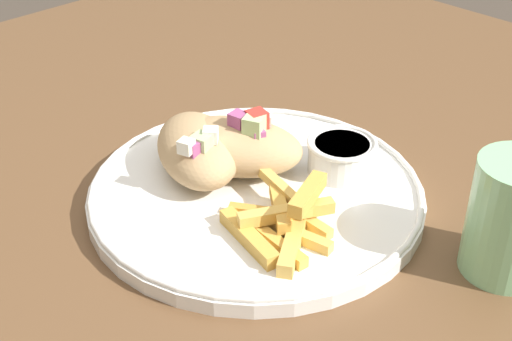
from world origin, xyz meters
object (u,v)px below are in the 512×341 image
fries_pile (283,221)px  water_glass (511,223)px  plate (256,192)px  pita_sandwich_near (198,149)px  pita_sandwich_far (233,145)px  sauce_ramekin (341,154)px

fries_pile → water_glass: water_glass is taller
plate → pita_sandwich_near: bearing=-162.4°
plate → pita_sandwich_far: bearing=166.9°
pita_sandwich_near → fries_pile: size_ratio=1.28×
plate → fries_pile: bearing=-25.8°
sauce_ramekin → water_glass: size_ratio=0.67×
pita_sandwich_near → water_glass: bearing=47.6°
water_glass → plate: bearing=-159.8°
pita_sandwich_far → fries_pile: pita_sandwich_far is taller
plate → fries_pile: 0.07m
pita_sandwich_near → fries_pile: bearing=22.6°
pita_sandwich_near → sauce_ramekin: bearing=74.2°
plate → sauce_ramekin: size_ratio=4.62×
plate → pita_sandwich_near: pita_sandwich_near is taller
pita_sandwich_far → water_glass: water_glass is taller
pita_sandwich_far → fries_pile: 0.11m
pita_sandwich_near → water_glass: size_ratio=1.43×
sauce_ramekin → water_glass: (0.18, -0.00, 0.01)m
plate → fries_pile: size_ratio=2.76×
plate → pita_sandwich_near: (-0.06, -0.02, 0.03)m
plate → pita_sandwich_far: size_ratio=1.99×
pita_sandwich_far → plate: bearing=-45.1°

